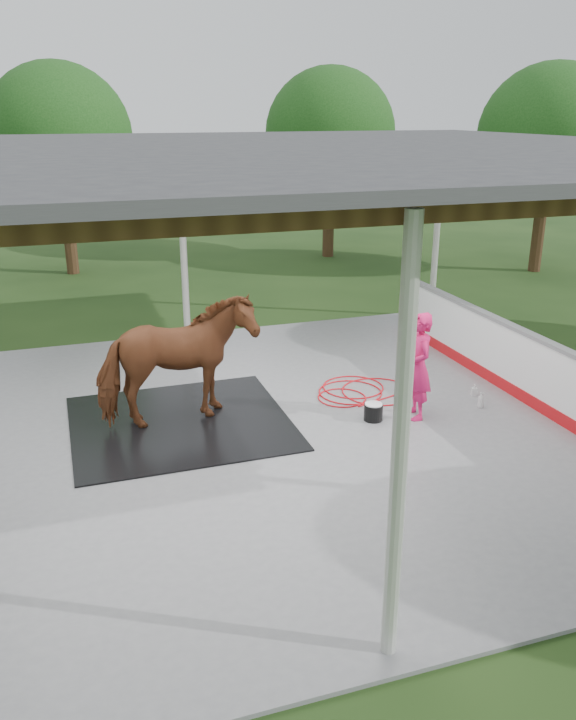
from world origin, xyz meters
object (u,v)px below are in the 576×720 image
object	(u,v)px
dasher_board	(516,363)
handler	(418,366)
wash_bucket	(373,412)
horse	(177,362)

from	to	relation	value
dasher_board	handler	bearing A→B (deg)	-170.75
handler	wash_bucket	bearing A→B (deg)	-90.55
dasher_board	handler	world-z (taller)	handler
horse	wash_bucket	distance (m)	3.07
horse	wash_bucket	world-z (taller)	horse
horse	handler	size ratio (longest dim) A/B	1.38
handler	wash_bucket	size ratio (longest dim) A/B	5.75
horse	wash_bucket	bearing A→B (deg)	-112.93
horse	wash_bucket	xyz separation A→B (m)	(2.83, -0.82, -0.85)
dasher_board	wash_bucket	world-z (taller)	dasher_board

